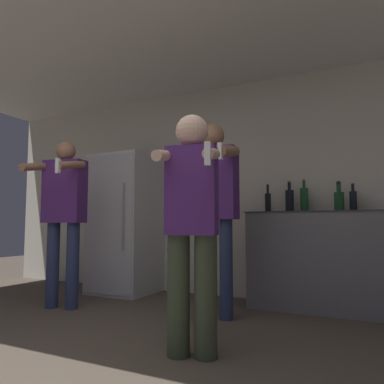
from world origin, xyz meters
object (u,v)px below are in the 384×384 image
at_px(bottle_brown_liquor, 339,200).
at_px(person_man_side, 64,208).
at_px(refrigerator, 125,223).
at_px(bottle_green_wine, 268,201).
at_px(person_spectator_back, 212,196).
at_px(bottle_dark_rum, 304,199).
at_px(bottle_short_whiskey, 290,200).
at_px(bottle_clear_vodka, 353,200).
at_px(person_woman_foreground, 192,223).

distance_m(bottle_brown_liquor, person_man_side, 2.82).
distance_m(refrigerator, bottle_green_wine, 1.82).
distance_m(bottle_brown_liquor, person_spectator_back, 1.33).
relative_size(bottle_dark_rum, bottle_short_whiskey, 1.02).
relative_size(bottle_clear_vodka, bottle_brown_liquor, 0.90).
bearing_deg(person_man_side, bottle_green_wine, 32.20).
bearing_deg(bottle_green_wine, bottle_brown_liquor, -0.00).
bearing_deg(bottle_dark_rum, bottle_brown_liquor, 0.00).
bearing_deg(bottle_short_whiskey, bottle_brown_liquor, -0.00).
relative_size(bottle_green_wine, person_man_side, 0.18).
bearing_deg(person_man_side, bottle_short_whiskey, 29.18).
relative_size(bottle_short_whiskey, person_man_side, 0.20).
bearing_deg(bottle_short_whiskey, person_man_side, -150.82).
distance_m(refrigerator, person_spectator_back, 1.67).
bearing_deg(bottle_green_wine, person_spectator_back, -109.47).
bearing_deg(person_man_side, bottle_clear_vodka, 23.23).
distance_m(bottle_green_wine, bottle_brown_liquor, 0.73).
relative_size(bottle_clear_vodka, bottle_green_wine, 0.90).
bearing_deg(bottle_brown_liquor, refrigerator, -176.24).
distance_m(refrigerator, person_man_side, 1.01).
xyz_separation_m(bottle_dark_rum, person_man_side, (-2.23, -1.16, -0.10)).
xyz_separation_m(bottle_dark_rum, bottle_brown_liquor, (0.34, 0.00, -0.02)).
bearing_deg(person_spectator_back, bottle_green_wine, 70.53).
bearing_deg(bottle_dark_rum, person_woman_foreground, -102.92).
distance_m(refrigerator, bottle_dark_rum, 2.21).
bearing_deg(bottle_short_whiskey, bottle_green_wine, 180.00).
bearing_deg(bottle_clear_vodka, refrigerator, -176.43).
bearing_deg(person_spectator_back, bottle_short_whiskey, 57.69).
distance_m(bottle_clear_vodka, bottle_dark_rum, 0.47).
relative_size(refrigerator, person_spectator_back, 0.96).
xyz_separation_m(bottle_dark_rum, bottle_short_whiskey, (-0.15, 0.00, -0.00)).
xyz_separation_m(person_woman_foreground, person_spectator_back, (-0.27, 0.96, 0.25)).
height_order(bottle_short_whiskey, person_woman_foreground, person_woman_foreground).
height_order(bottle_dark_rum, bottle_brown_liquor, bottle_dark_rum).
distance_m(bottle_clear_vodka, person_man_side, 2.94).
bearing_deg(bottle_dark_rum, person_man_side, -152.52).
xyz_separation_m(bottle_short_whiskey, person_spectator_back, (-0.53, -0.84, 0.00)).
height_order(bottle_brown_liquor, person_man_side, person_man_side).
distance_m(bottle_green_wine, person_man_side, 2.18).
xyz_separation_m(refrigerator, bottle_brown_liquor, (2.53, 0.17, 0.24)).
relative_size(bottle_clear_vodka, person_man_side, 0.16).
xyz_separation_m(bottle_dark_rum, person_spectator_back, (-0.69, -0.84, -0.00)).
bearing_deg(person_spectator_back, refrigerator, 155.71).
bearing_deg(refrigerator, person_spectator_back, -24.29).
relative_size(bottle_clear_vodka, bottle_dark_rum, 0.79).
bearing_deg(bottle_clear_vodka, person_spectator_back, -143.96).
distance_m(bottle_green_wine, person_woman_foreground, 1.82).
relative_size(bottle_brown_liquor, person_spectator_back, 0.17).
bearing_deg(bottle_clear_vodka, bottle_dark_rum, 180.00).
height_order(person_woman_foreground, person_spectator_back, person_spectator_back).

